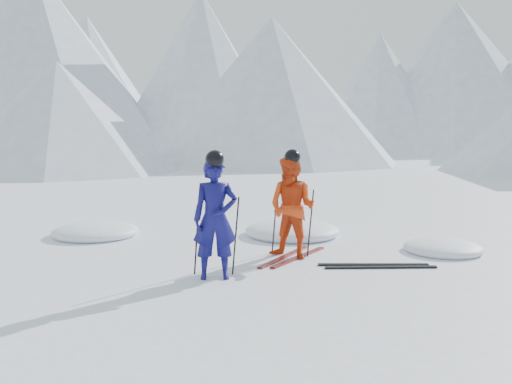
# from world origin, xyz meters

# --- Properties ---
(ground) EXTENTS (160.00, 160.00, 0.00)m
(ground) POSITION_xyz_m (0.00, 0.00, 0.00)
(ground) COLOR white
(ground) RESTS_ON ground
(mountain_range) EXTENTS (106.15, 62.94, 15.53)m
(mountain_range) POSITION_xyz_m (5.71, 35.31, 6.72)
(mountain_range) COLOR #B2BCD1
(mountain_range) RESTS_ON ground
(skier_blue) EXTENTS (0.69, 0.53, 1.70)m
(skier_blue) POSITION_xyz_m (-2.54, -0.66, 0.85)
(skier_blue) COLOR #0F0E54
(skier_blue) RESTS_ON ground
(skier_red) EXTENTS (1.00, 0.91, 1.67)m
(skier_red) POSITION_xyz_m (-1.53, 0.69, 0.83)
(skier_red) COLOR red
(skier_red) RESTS_ON ground
(pole_blue_left) EXTENTS (0.11, 0.08, 1.13)m
(pole_blue_left) POSITION_xyz_m (-2.84, -0.51, 0.57)
(pole_blue_left) COLOR black
(pole_blue_left) RESTS_ON ground
(pole_blue_right) EXTENTS (0.11, 0.07, 1.13)m
(pole_blue_right) POSITION_xyz_m (-2.29, -0.41, 0.57)
(pole_blue_right) COLOR black
(pole_blue_right) RESTS_ON ground
(pole_red_left) EXTENTS (0.11, 0.09, 1.11)m
(pole_red_left) POSITION_xyz_m (-1.83, 0.94, 0.56)
(pole_red_left) COLOR black
(pole_red_left) RESTS_ON ground
(pole_red_right) EXTENTS (0.11, 0.08, 1.11)m
(pole_red_right) POSITION_xyz_m (-1.23, 0.84, 0.56)
(pole_red_right) COLOR black
(pole_red_right) RESTS_ON ground
(ski_worn_left) EXTENTS (0.73, 1.61, 0.03)m
(ski_worn_left) POSITION_xyz_m (-1.65, 0.69, 0.01)
(ski_worn_left) COLOR black
(ski_worn_left) RESTS_ON ground
(ski_worn_right) EXTENTS (0.84, 1.56, 0.03)m
(ski_worn_right) POSITION_xyz_m (-1.41, 0.69, 0.01)
(ski_worn_right) COLOR black
(ski_worn_right) RESTS_ON ground
(ski_loose_a) EXTENTS (1.70, 0.27, 0.03)m
(ski_loose_a) POSITION_xyz_m (-0.26, 0.32, 0.01)
(ski_loose_a) COLOR black
(ski_loose_a) RESTS_ON ground
(ski_loose_b) EXTENTS (1.70, 0.33, 0.03)m
(ski_loose_b) POSITION_xyz_m (-0.16, 0.17, 0.01)
(ski_loose_b) COLOR black
(ski_loose_b) RESTS_ON ground
(snow_lumps) EXTENTS (8.01, 2.78, 0.41)m
(snow_lumps) POSITION_xyz_m (-2.51, 2.23, 0.00)
(snow_lumps) COLOR white
(snow_lumps) RESTS_ON ground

